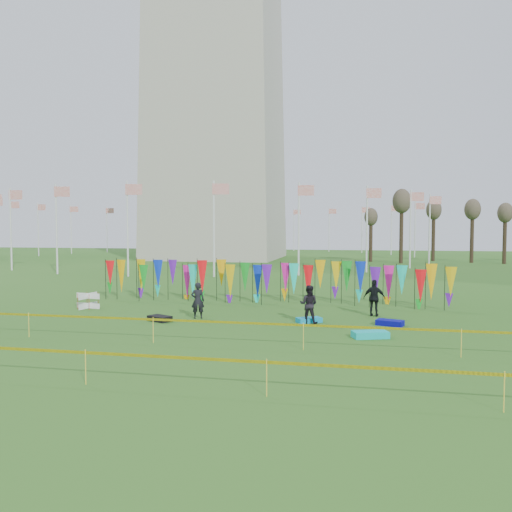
% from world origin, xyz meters
% --- Properties ---
extents(ground, '(160.00, 160.00, 0.00)m').
position_xyz_m(ground, '(0.00, 0.00, 0.00)').
color(ground, '#265718').
rests_on(ground, ground).
extents(flagpole_ring, '(57.40, 56.16, 8.00)m').
position_xyz_m(flagpole_ring, '(-14.00, 48.00, 4.00)').
color(flagpole_ring, silver).
rests_on(flagpole_ring, ground).
extents(banner_row, '(18.64, 0.64, 2.19)m').
position_xyz_m(banner_row, '(0.28, 7.20, 1.31)').
color(banner_row, black).
rests_on(banner_row, ground).
extents(caution_tape_near, '(26.00, 0.02, 0.90)m').
position_xyz_m(caution_tape_near, '(-0.22, -2.84, 0.78)').
color(caution_tape_near, '#F1E305').
rests_on(caution_tape_near, ground).
extents(caution_tape_far, '(26.00, 0.02, 0.90)m').
position_xyz_m(caution_tape_far, '(-0.22, -7.57, 0.78)').
color(caution_tape_far, '#F1E305').
rests_on(caution_tape_far, ground).
extents(box_kite, '(0.71, 0.71, 0.79)m').
position_xyz_m(box_kite, '(-8.25, 3.62, 0.39)').
color(box_kite, '#B5140D').
rests_on(box_kite, ground).
extents(person_left, '(0.69, 0.59, 1.61)m').
position_xyz_m(person_left, '(-2.01, 2.03, 0.80)').
color(person_left, black).
rests_on(person_left, ground).
extents(person_mid, '(0.83, 0.57, 1.61)m').
position_xyz_m(person_mid, '(2.92, 1.88, 0.80)').
color(person_mid, black).
rests_on(person_mid, ground).
extents(person_right, '(1.06, 0.71, 1.67)m').
position_xyz_m(person_right, '(5.69, 4.17, 0.84)').
color(person_right, black).
rests_on(person_right, ground).
extents(kite_bag_turquoise, '(1.15, 0.98, 0.21)m').
position_xyz_m(kite_bag_turquoise, '(2.92, 2.08, 0.10)').
color(kite_bag_turquoise, '#0D9BCF').
rests_on(kite_bag_turquoise, ground).
extents(kite_bag_blue, '(1.19, 0.87, 0.22)m').
position_xyz_m(kite_bag_blue, '(6.24, 2.05, 0.11)').
color(kite_bag_blue, '#090994').
rests_on(kite_bag_blue, ground).
extents(kite_bag_black, '(1.16, 0.98, 0.23)m').
position_xyz_m(kite_bag_black, '(-3.42, 1.09, 0.12)').
color(kite_bag_black, black).
rests_on(kite_bag_black, ground).
extents(kite_bag_teal, '(1.40, 1.00, 0.24)m').
position_xyz_m(kite_bag_teal, '(5.39, -0.52, 0.12)').
color(kite_bag_teal, '#0EC7C6').
rests_on(kite_bag_teal, ground).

